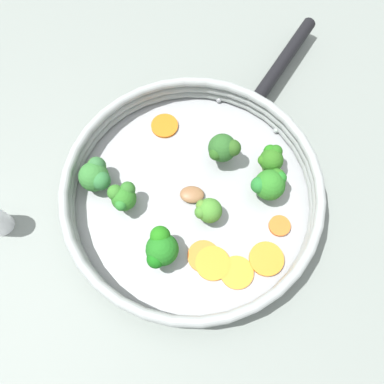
% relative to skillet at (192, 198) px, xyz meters
% --- Properties ---
extents(ground_plane, '(4.00, 4.00, 0.00)m').
position_rel_skillet_xyz_m(ground_plane, '(0.00, 0.00, -0.01)').
color(ground_plane, slate).
extents(skillet, '(0.34, 0.34, 0.02)m').
position_rel_skillet_xyz_m(skillet, '(0.00, 0.00, 0.00)').
color(skillet, '#939699').
rests_on(skillet, ground_plane).
extents(skillet_rim_wall, '(0.35, 0.35, 0.04)m').
position_rel_skillet_xyz_m(skillet_rim_wall, '(0.00, 0.00, 0.03)').
color(skillet_rim_wall, gray).
rests_on(skillet_rim_wall, skillet).
extents(skillet_handle, '(0.19, 0.10, 0.02)m').
position_rel_skillet_xyz_m(skillet_handle, '(-0.24, 0.11, 0.02)').
color(skillet_handle, black).
rests_on(skillet_handle, skillet).
extents(skillet_rivet_left, '(0.01, 0.01, 0.01)m').
position_rel_skillet_xyz_m(skillet_rivet_left, '(-0.12, 0.11, 0.01)').
color(skillet_rivet_left, '#8F9995').
rests_on(skillet_rivet_left, skillet).
extents(skillet_rivet_right, '(0.01, 0.01, 0.01)m').
position_rel_skillet_xyz_m(skillet_rivet_right, '(-0.16, 0.02, 0.01)').
color(skillet_rivet_right, '#929298').
rests_on(skillet_rivet_right, skillet).
extents(carrot_slice_0, '(0.05, 0.05, 0.00)m').
position_rel_skillet_xyz_m(carrot_slice_0, '(0.08, 0.03, 0.01)').
color(carrot_slice_0, orange).
rests_on(carrot_slice_0, skillet).
extents(carrot_slice_1, '(0.06, 0.06, 0.01)m').
position_rel_skillet_xyz_m(carrot_slice_1, '(0.08, 0.11, 0.01)').
color(carrot_slice_1, orange).
rests_on(carrot_slice_1, skillet).
extents(carrot_slice_2, '(0.04, 0.04, 0.01)m').
position_rel_skillet_xyz_m(carrot_slice_2, '(0.03, 0.12, 0.01)').
color(carrot_slice_2, orange).
rests_on(carrot_slice_2, skillet).
extents(carrot_slice_3, '(0.07, 0.07, 0.00)m').
position_rel_skillet_xyz_m(carrot_slice_3, '(0.09, 0.04, 0.01)').
color(carrot_slice_3, orange).
rests_on(carrot_slice_3, skillet).
extents(carrot_slice_4, '(0.04, 0.04, 0.00)m').
position_rel_skillet_xyz_m(carrot_slice_4, '(-0.03, 0.11, 0.01)').
color(carrot_slice_4, orange).
rests_on(carrot_slice_4, skillet).
extents(carrot_slice_5, '(0.06, 0.06, 0.00)m').
position_rel_skillet_xyz_m(carrot_slice_5, '(0.10, 0.07, 0.01)').
color(carrot_slice_5, orange).
rests_on(carrot_slice_5, skillet).
extents(carrot_slice_6, '(0.06, 0.06, 0.00)m').
position_rel_skillet_xyz_m(carrot_slice_6, '(-0.11, -0.06, 0.01)').
color(carrot_slice_6, orange).
rests_on(carrot_slice_6, skillet).
extents(broccoli_floret_0, '(0.05, 0.05, 0.05)m').
position_rel_skillet_xyz_m(broccoli_floret_0, '(-0.00, -0.13, 0.04)').
color(broccoli_floret_0, '#5E8D4B').
rests_on(broccoli_floret_0, skillet).
extents(broccoli_floret_1, '(0.03, 0.04, 0.04)m').
position_rel_skillet_xyz_m(broccoli_floret_1, '(0.03, 0.03, 0.03)').
color(broccoli_floret_1, '#678D55').
rests_on(broccoli_floret_1, skillet).
extents(broccoli_floret_2, '(0.05, 0.04, 0.05)m').
position_rel_skillet_xyz_m(broccoli_floret_2, '(0.09, -0.03, 0.04)').
color(broccoli_floret_2, '#84B065').
rests_on(broccoli_floret_2, skillet).
extents(broccoli_floret_3, '(0.04, 0.05, 0.05)m').
position_rel_skillet_xyz_m(broccoli_floret_3, '(-0.06, 0.04, 0.04)').
color(broccoli_floret_3, '#83A868').
rests_on(broccoli_floret_3, skillet).
extents(broccoli_floret_4, '(0.04, 0.04, 0.04)m').
position_rel_skillet_xyz_m(broccoli_floret_4, '(0.02, -0.09, 0.04)').
color(broccoli_floret_4, '#81A960').
rests_on(broccoli_floret_4, skillet).
extents(broccoli_floret_5, '(0.04, 0.05, 0.05)m').
position_rel_skillet_xyz_m(broccoli_floret_5, '(-0.02, 0.10, 0.04)').
color(broccoli_floret_5, '#7A9757').
rests_on(broccoli_floret_5, skillet).
extents(broccoli_floret_6, '(0.04, 0.04, 0.05)m').
position_rel_skillet_xyz_m(broccoli_floret_6, '(-0.06, 0.10, 0.04)').
color(broccoli_floret_6, '#698D4B').
rests_on(broccoli_floret_6, skillet).
extents(mushroom_piece_0, '(0.03, 0.04, 0.01)m').
position_rel_skillet_xyz_m(mushroom_piece_0, '(-0.00, -0.00, 0.01)').
color(mushroom_piece_0, brown).
rests_on(mushroom_piece_0, skillet).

